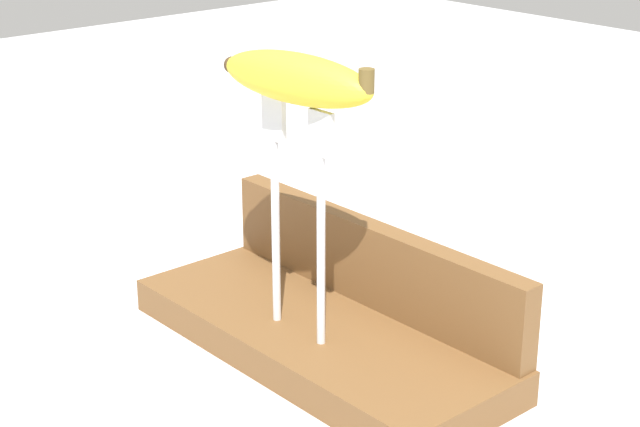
{
  "coord_description": "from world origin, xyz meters",
  "views": [
    {
      "loc": [
        0.61,
        -0.53,
        0.44
      ],
      "look_at": [
        0.0,
        0.0,
        0.13
      ],
      "focal_mm": 58.76,
      "sensor_mm": 36.0,
      "label": 1
    }
  ],
  "objects_px": {
    "fork_stand_center": "(298,200)",
    "fork_fallen_near": "(593,291)",
    "banana_raised_center": "(296,78)",
    "fork_fallen_far": "(410,171)"
  },
  "relations": [
    {
      "from": "banana_raised_center",
      "to": "fork_fallen_far",
      "type": "bearing_deg",
      "value": 123.76
    },
    {
      "from": "fork_fallen_near",
      "to": "fork_fallen_far",
      "type": "distance_m",
      "value": 0.4
    },
    {
      "from": "fork_stand_center",
      "to": "fork_fallen_far",
      "type": "relative_size",
      "value": 1.34
    },
    {
      "from": "banana_raised_center",
      "to": "fork_fallen_near",
      "type": "relative_size",
      "value": 0.91
    },
    {
      "from": "fork_stand_center",
      "to": "fork_fallen_far",
      "type": "bearing_deg",
      "value": 123.76
    },
    {
      "from": "fork_stand_center",
      "to": "banana_raised_center",
      "type": "xyz_separation_m",
      "value": [
        -0.0,
        -0.0,
        0.1
      ]
    },
    {
      "from": "fork_stand_center",
      "to": "fork_fallen_near",
      "type": "bearing_deg",
      "value": 74.45
    },
    {
      "from": "banana_raised_center",
      "to": "fork_fallen_far",
      "type": "distance_m",
      "value": 0.58
    },
    {
      "from": "fork_stand_center",
      "to": "fork_fallen_near",
      "type": "xyz_separation_m",
      "value": [
        0.09,
        0.31,
        -0.14
      ]
    },
    {
      "from": "banana_raised_center",
      "to": "fork_fallen_near",
      "type": "bearing_deg",
      "value": 74.44
    }
  ]
}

